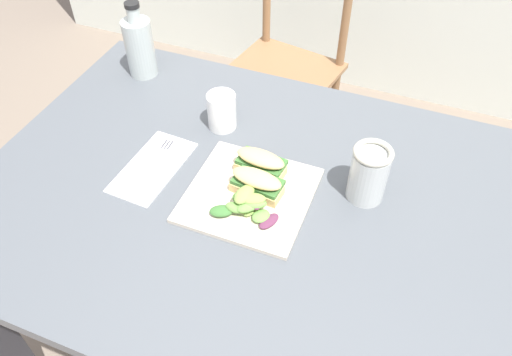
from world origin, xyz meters
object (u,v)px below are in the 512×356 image
at_px(dining_table, 248,228).
at_px(plate_lunch, 249,195).
at_px(chair_wooden_far, 285,68).
at_px(sandwich_half_front, 257,183).
at_px(fork_on_napkin, 156,161).
at_px(bottle_cold_brew, 140,50).
at_px(cup_extra_side, 222,111).
at_px(sandwich_half_back, 261,163).
at_px(mason_jar_iced_tea, 368,176).

distance_m(dining_table, plate_lunch, 0.13).
height_order(chair_wooden_far, plate_lunch, chair_wooden_far).
bearing_deg(sandwich_half_front, dining_table, -172.90).
distance_m(sandwich_half_front, fork_on_napkin, 0.26).
relative_size(bottle_cold_brew, cup_extra_side, 2.26).
height_order(sandwich_half_back, fork_on_napkin, sandwich_half_back).
relative_size(fork_on_napkin, bottle_cold_brew, 0.87).
bearing_deg(cup_extra_side, mason_jar_iced_tea, -14.63).
height_order(dining_table, bottle_cold_brew, bottle_cold_brew).
relative_size(chair_wooden_far, sandwich_half_front, 7.24).
bearing_deg(sandwich_half_back, sandwich_half_front, -76.13).
xyz_separation_m(plate_lunch, mason_jar_iced_tea, (0.24, 0.10, 0.06)).
bearing_deg(cup_extra_side, bottle_cold_brew, 156.65).
relative_size(dining_table, cup_extra_side, 12.94).
xyz_separation_m(sandwich_half_front, mason_jar_iced_tea, (0.22, 0.09, 0.02)).
bearing_deg(dining_table, chair_wooden_far, 103.31).
bearing_deg(dining_table, sandwich_half_front, 7.10).
height_order(fork_on_napkin, mason_jar_iced_tea, mason_jar_iced_tea).
xyz_separation_m(plate_lunch, bottle_cold_brew, (-0.46, 0.33, 0.07)).
bearing_deg(chair_wooden_far, bottle_cold_brew, -111.66).
bearing_deg(mason_jar_iced_tea, fork_on_napkin, -170.62).
height_order(dining_table, plate_lunch, plate_lunch).
height_order(chair_wooden_far, cup_extra_side, chair_wooden_far).
bearing_deg(cup_extra_side, plate_lunch, -52.26).
distance_m(sandwich_half_back, bottle_cold_brew, 0.53).
height_order(dining_table, fork_on_napkin, fork_on_napkin).
bearing_deg(bottle_cold_brew, fork_on_napkin, -55.54).
relative_size(chair_wooden_far, sandwich_half_back, 7.24).
bearing_deg(sandwich_half_front, mason_jar_iced_tea, 21.53).
relative_size(plate_lunch, cup_extra_side, 2.80).
bearing_deg(fork_on_napkin, cup_extra_side, 63.37).
distance_m(dining_table, fork_on_napkin, 0.27).
relative_size(dining_table, plate_lunch, 4.62).
height_order(plate_lunch, sandwich_half_back, sandwich_half_back).
relative_size(plate_lunch, sandwich_half_front, 2.21).
xyz_separation_m(fork_on_napkin, bottle_cold_brew, (-0.21, 0.31, 0.07)).
height_order(bottle_cold_brew, cup_extra_side, bottle_cold_brew).
bearing_deg(mason_jar_iced_tea, sandwich_half_front, -158.47).
bearing_deg(plate_lunch, chair_wooden_far, 103.71).
xyz_separation_m(dining_table, sandwich_half_back, (0.01, 0.06, 0.16)).
distance_m(plate_lunch, fork_on_napkin, 0.25).
height_order(chair_wooden_far, sandwich_half_front, chair_wooden_far).
distance_m(plate_lunch, sandwich_half_back, 0.08).
distance_m(sandwich_half_back, fork_on_napkin, 0.25).
bearing_deg(dining_table, cup_extra_side, 127.21).
distance_m(dining_table, sandwich_half_back, 0.18).
bearing_deg(mason_jar_iced_tea, cup_extra_side, 165.37).
bearing_deg(chair_wooden_far, sandwich_half_front, -75.32).
height_order(dining_table, chair_wooden_far, chair_wooden_far).
xyz_separation_m(bottle_cold_brew, cup_extra_side, (0.31, -0.13, -0.03)).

